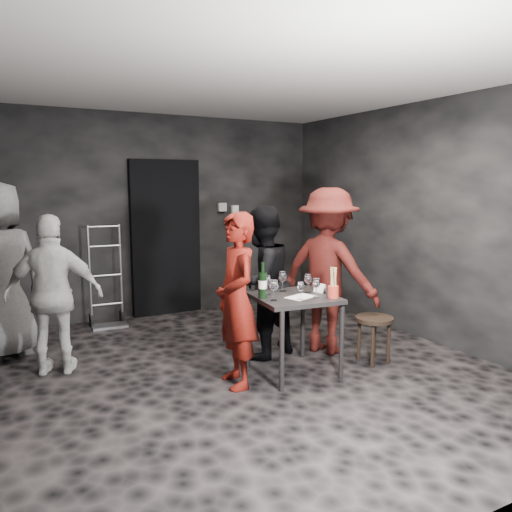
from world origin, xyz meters
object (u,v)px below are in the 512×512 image
stool (374,325)px  wine_bottle (263,284)px  bystander_cream (54,294)px  tasting_table (294,306)px  hand_truck (108,308)px  man_maroon (329,258)px  breadstick_cup (333,283)px  server_red (236,298)px  woman_black (261,279)px

stool → wine_bottle: 1.28m
bystander_cream → tasting_table: bearing=171.3°
hand_truck → tasting_table: bearing=-60.2°
man_maroon → bystander_cream: size_ratio=1.33×
man_maroon → breadstick_cup: man_maroon is taller
tasting_table → breadstick_cup: (0.26, -0.25, 0.24)m
tasting_table → server_red: server_red is taller
tasting_table → bystander_cream: size_ratio=0.50×
bystander_cream → breadstick_cup: size_ratio=4.97×
stool → server_red: (-1.45, 0.15, 0.41)m
stool → man_maroon: man_maroon is taller
woman_black → man_maroon: man_maroon is taller
breadstick_cup → wine_bottle: bearing=153.2°
man_maroon → breadstick_cup: size_ratio=6.63×
server_red → wine_bottle: (0.28, 0.04, 0.08)m
stool → woman_black: bearing=141.3°
tasting_table → stool: size_ratio=1.60×
bystander_cream → wine_bottle: 1.95m
wine_bottle → hand_truck: bearing=110.2°
server_red → breadstick_cup: server_red is taller
stool → woman_black: size_ratio=0.29×
hand_truck → bystander_cream: (-0.76, -1.40, 0.53)m
stool → bystander_cream: 3.10m
server_red → woman_black: woman_black is taller
server_red → tasting_table: bearing=97.0°
wine_bottle → man_maroon: bearing=18.5°
bystander_cream → man_maroon: bearing=-175.2°
hand_truck → wine_bottle: bearing=-66.0°
tasting_table → bystander_cream: 2.24m
woman_black → wine_bottle: size_ratio=4.92×
server_red → hand_truck: bearing=-159.4°
tasting_table → woman_black: bearing=93.8°
woman_black → bystander_cream: bearing=-30.6°
stool → server_red: 1.51m
server_red → bystander_cream: server_red is taller
woman_black → man_maroon: 0.75m
server_red → breadstick_cup: 0.90m
tasting_table → woman_black: 0.58m
hand_truck → man_maroon: 2.91m
hand_truck → breadstick_cup: (1.47, -2.71, 0.66)m
tasting_table → server_red: size_ratio=0.47×
wine_bottle → breadstick_cup: bearing=-26.8°
hand_truck → stool: 3.33m
stool → man_maroon: (-0.19, 0.52, 0.63)m
woman_black → stool: bearing=125.4°
man_maroon → stool: bearing=175.4°
bystander_cream → wine_bottle: bearing=167.9°
stool → server_red: bearing=174.0°
server_red → breadstick_cup: size_ratio=5.20×
wine_bottle → woman_black: bearing=62.3°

